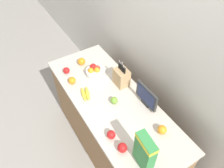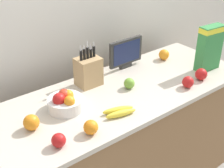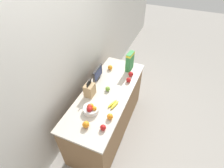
# 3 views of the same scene
# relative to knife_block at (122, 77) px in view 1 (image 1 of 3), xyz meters

# --- Properties ---
(ground_plane) EXTENTS (14.00, 14.00, 0.00)m
(ground_plane) POSITION_rel_knife_block_xyz_m (0.14, -0.20, -0.98)
(ground_plane) COLOR gray
(wall_back) EXTENTS (9.00, 0.06, 2.60)m
(wall_back) POSITION_rel_knife_block_xyz_m (0.14, 0.35, 0.32)
(wall_back) COLOR silver
(wall_back) RESTS_ON ground_plane
(counter) EXTENTS (1.75, 0.68, 0.88)m
(counter) POSITION_rel_knife_block_xyz_m (0.14, -0.20, -0.54)
(counter) COLOR olive
(counter) RESTS_ON ground_plane
(knife_block) EXTENTS (0.15, 0.12, 0.30)m
(knife_block) POSITION_rel_knife_block_xyz_m (0.00, 0.00, 0.00)
(knife_block) COLOR tan
(knife_block) RESTS_ON counter
(small_monitor) EXTENTS (0.28, 0.03, 0.22)m
(small_monitor) POSITION_rel_knife_block_xyz_m (0.35, 0.04, 0.02)
(small_monitor) COLOR #2D2D2D
(small_monitor) RESTS_ON counter
(cereal_box) EXTENTS (0.19, 0.10, 0.32)m
(cereal_box) POSITION_rel_knife_block_xyz_m (0.80, -0.33, 0.08)
(cereal_box) COLOR #338442
(cereal_box) RESTS_ON counter
(fruit_bowl) EXTENTS (0.21, 0.21, 0.12)m
(fruit_bowl) POSITION_rel_knife_block_xyz_m (-0.27, -0.16, -0.05)
(fruit_bowl) COLOR silver
(fruit_bowl) RESTS_ON counter
(banana_bunch) EXTENTS (0.20, 0.12, 0.04)m
(banana_bunch) POSITION_rel_knife_block_xyz_m (-0.06, -0.39, -0.08)
(banana_bunch) COLOR yellow
(banana_bunch) RESTS_ON counter
(apple_near_bananas) EXTENTS (0.08, 0.08, 0.08)m
(apple_near_bananas) POSITION_rel_knife_block_xyz_m (0.63, -0.41, -0.06)
(apple_near_bananas) COLOR red
(apple_near_bananas) RESTS_ON counter
(apple_by_knife_block) EXTENTS (0.07, 0.07, 0.07)m
(apple_by_knife_block) POSITION_rel_knife_block_xyz_m (0.18, -0.20, -0.06)
(apple_by_knife_block) COLOR #6B9E33
(apple_by_knife_block) RESTS_ON counter
(apple_rear) EXTENTS (0.07, 0.07, 0.07)m
(apple_rear) POSITION_rel_knife_block_xyz_m (-0.46, -0.42, -0.06)
(apple_rear) COLOR red
(apple_rear) RESTS_ON counter
(apple_leftmost) EXTENTS (0.08, 0.08, 0.08)m
(apple_leftmost) POSITION_rel_knife_block_xyz_m (0.48, -0.42, -0.06)
(apple_leftmost) COLOR red
(apple_leftmost) RESTS_ON counter
(orange_front_left) EXTENTS (0.08, 0.08, 0.08)m
(orange_front_left) POSITION_rel_knife_block_xyz_m (-0.28, -0.43, -0.06)
(orange_front_left) COLOR orange
(orange_front_left) RESTS_ON counter
(orange_mid_left) EXTENTS (0.09, 0.09, 0.09)m
(orange_mid_left) POSITION_rel_knife_block_xyz_m (-0.50, -0.21, -0.06)
(orange_mid_left) COLOR orange
(orange_mid_left) RESTS_ON counter
(orange_mid_right) EXTENTS (0.08, 0.08, 0.08)m
(orange_mid_right) POSITION_rel_knife_block_xyz_m (0.67, -0.03, -0.06)
(orange_mid_right) COLOR orange
(orange_mid_right) RESTS_ON counter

